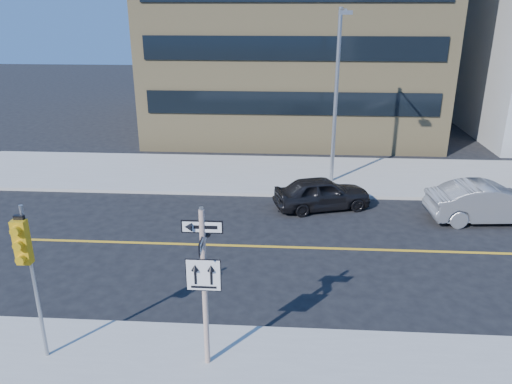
# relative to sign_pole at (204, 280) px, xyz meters

# --- Properties ---
(ground) EXTENTS (120.00, 120.00, 0.00)m
(ground) POSITION_rel_sign_pole_xyz_m (0.00, 2.51, -2.44)
(ground) COLOR black
(ground) RESTS_ON ground
(sign_pole) EXTENTS (0.92, 0.92, 4.06)m
(sign_pole) POSITION_rel_sign_pole_xyz_m (0.00, 0.00, 0.00)
(sign_pole) COLOR silver
(sign_pole) RESTS_ON near_sidewalk
(traffic_signal) EXTENTS (0.32, 0.45, 4.00)m
(traffic_signal) POSITION_rel_sign_pole_xyz_m (-4.00, -0.15, 0.59)
(traffic_signal) COLOR gray
(traffic_signal) RESTS_ON near_sidewalk
(parked_car_a) EXTENTS (2.76, 4.41, 1.40)m
(parked_car_a) POSITION_rel_sign_pole_xyz_m (3.34, 10.31, -1.74)
(parked_car_a) COLOR black
(parked_car_a) RESTS_ON ground
(parked_car_b) EXTENTS (2.07, 4.93, 1.58)m
(parked_car_b) POSITION_rel_sign_pole_xyz_m (9.95, 9.41, -1.64)
(parked_car_b) COLOR slate
(parked_car_b) RESTS_ON ground
(streetlight_a) EXTENTS (0.55, 2.25, 8.00)m
(streetlight_a) POSITION_rel_sign_pole_xyz_m (4.00, 13.27, 2.32)
(streetlight_a) COLOR gray
(streetlight_a) RESTS_ON far_sidewalk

